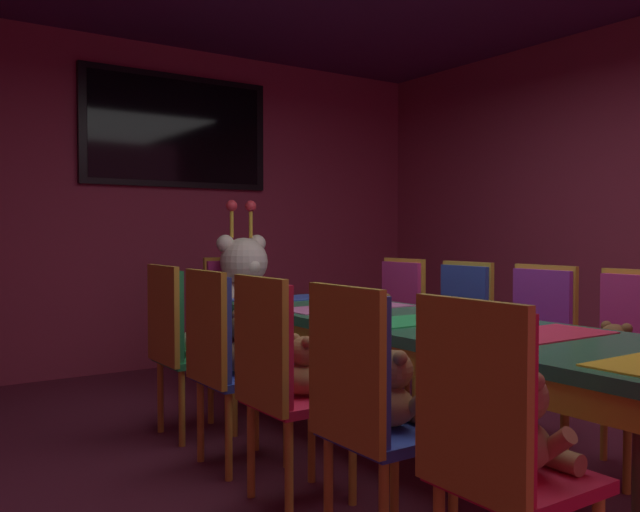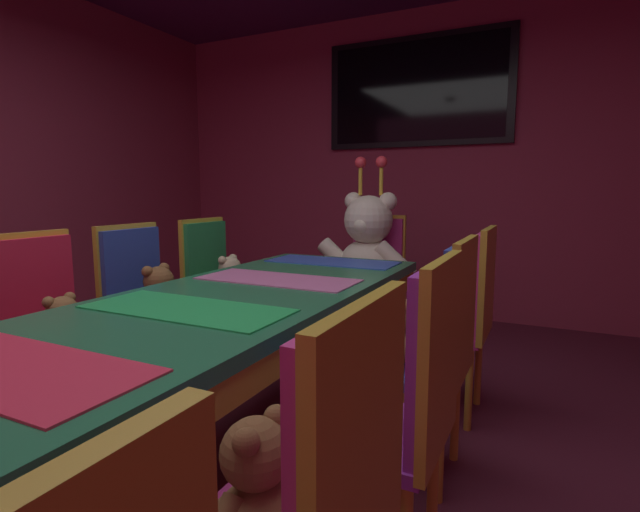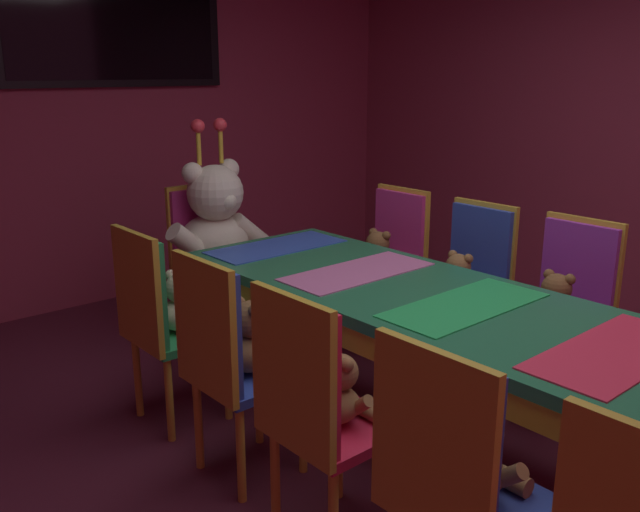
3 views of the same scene
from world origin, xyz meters
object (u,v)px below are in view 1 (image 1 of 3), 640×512
object	(u,v)px
teddy_right_2	(519,339)
teddy_right_4	(380,317)
throne_chair	(234,310)
teddy_left_4	(200,333)
chair_left_0	(489,434)
teddy_right_1	(614,356)
teddy_left_2	(305,370)
chair_left_3	(220,349)
chair_right_2	(536,335)
chair_left_4	(176,333)
teddy_left_0	(523,428)
king_teddy_bear	(245,289)
teddy_left_3	(247,346)
chair_right_3	(458,324)
chair_left_2	(276,368)
teddy_right_3	(442,329)
banquet_table	(424,337)
chair_right_4	(396,314)
chair_right_1	(631,350)
wall_tv	(177,131)
chair_left_1	(363,395)
teddy_left_1	(394,393)

from	to	relation	value
teddy_right_2	teddy_right_4	distance (m)	1.18
throne_chair	teddy_left_4	bearing A→B (deg)	-37.04
chair_left_0	teddy_right_1	size ratio (longest dim) A/B	3.30
teddy_left_2	chair_left_3	distance (m)	0.57
teddy_left_4	chair_right_2	bearing A→B (deg)	-38.07
chair_left_4	teddy_right_1	bearing A→B (deg)	-49.57
teddy_right_2	teddy_left_4	bearing A→B (deg)	-40.91
teddy_left_0	king_teddy_bear	xyz separation A→B (m)	(0.67, 3.01, 0.17)
teddy_left_3	teddy_right_2	size ratio (longest dim) A/B	1.10
chair_right_3	teddy_right_1	bearing A→B (deg)	83.55
chair_left_3	king_teddy_bear	bearing A→B (deg)	57.79
chair_left_4	king_teddy_bear	world-z (taller)	king_teddy_bear
chair_left_0	teddy_left_2	bearing A→B (deg)	83.97
chair_left_2	teddy_right_3	distance (m)	1.59
banquet_table	teddy_right_3	xyz separation A→B (m)	(0.66, 0.55, -0.08)
chair_left_0	chair_right_4	bearing A→B (deg)	54.70
teddy_right_4	chair_right_1	bearing A→B (deg)	94.86
banquet_table	teddy_right_4	world-z (taller)	teddy_right_4
teddy_left_2	wall_tv	bearing A→B (deg)	77.43
teddy_left_3	king_teddy_bear	distance (m)	1.49
teddy_left_2	chair_right_3	bearing A→B (deg)	19.88
teddy_left_3	teddy_left_4	distance (m)	0.60
chair_left_1	chair_left_4	xyz separation A→B (m)	(0.01, 1.74, 0.00)
chair_left_2	teddy_right_2	xyz separation A→B (m)	(1.53, -0.02, -0.01)
chair_left_3	chair_right_4	size ratio (longest dim) A/B	1.00
chair_left_3	chair_right_3	xyz separation A→B (m)	(1.63, -0.01, 0.00)
teddy_right_2	teddy_left_2	bearing A→B (deg)	-0.89
banquet_table	chair_left_1	distance (m)	1.01
banquet_table	teddy_left_2	size ratio (longest dim) A/B	10.66
banquet_table	teddy_right_1	xyz separation A→B (m)	(0.68, -0.58, -0.08)
chair_left_2	chair_right_1	bearing A→B (deg)	-19.68
teddy_left_1	chair_left_3	bearing A→B (deg)	97.32
chair_left_0	teddy_left_2	xyz separation A→B (m)	(0.12, 1.15, -0.02)
chair_left_4	chair_right_3	bearing A→B (deg)	-20.79
teddy_left_1	teddy_left_4	bearing A→B (deg)	89.51
teddy_left_3	chair_left_1	bearing A→B (deg)	-97.23
chair_right_1	teddy_right_2	xyz separation A→B (m)	(-0.13, 0.57, -0.01)
teddy_left_0	chair_right_1	xyz separation A→B (m)	(1.49, 0.56, 0.00)
banquet_table	chair_left_4	world-z (taller)	chair_left_4
teddy_right_2	chair_right_3	xyz separation A→B (m)	(0.11, 0.56, 0.01)
teddy_left_3	teddy_right_3	size ratio (longest dim) A/B	1.15
chair_left_2	throne_chair	bearing A→B (deg)	67.75
chair_left_2	chair_left_4	bearing A→B (deg)	88.85
chair_left_4	king_teddy_bear	xyz separation A→B (m)	(0.81, 0.71, 0.16)
teddy_left_0	teddy_right_4	xyz separation A→B (m)	(1.34, 2.30, -0.01)
teddy_right_1	chair_left_4	bearing A→B (deg)	-49.57
chair_left_3	chair_left_4	distance (m)	0.60
chair_left_2	chair_left_3	xyz separation A→B (m)	(0.01, 0.55, 0.00)
chair_left_2	teddy_left_1	bearing A→B (deg)	-75.34
teddy_left_2	king_teddy_bear	bearing A→B (deg)	69.67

